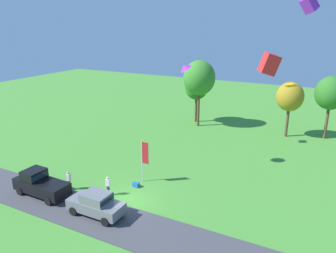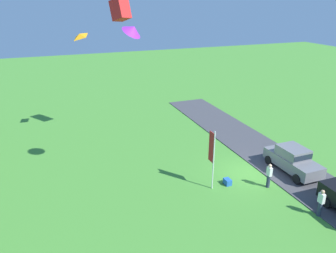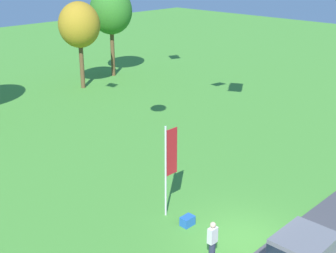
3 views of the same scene
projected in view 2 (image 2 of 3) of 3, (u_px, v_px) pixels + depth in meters
ground_plane at (250, 173)px, 23.59m from camera, size 120.00×120.00×0.00m
pavement_strip at (284, 166)px, 24.58m from camera, size 36.00×4.40×0.06m
car_sedan_near_entrance at (293, 159)px, 23.41m from camera, size 4.41×1.98×1.84m
person_beside_suv at (321, 203)px, 18.66m from camera, size 0.36×0.24×1.71m
person_on_lawn at (269, 176)px, 21.52m from camera, size 0.36×0.24×1.71m
flag_banner at (212, 152)px, 20.96m from camera, size 0.71×0.08×4.08m
cooler_box at (227, 182)px, 22.09m from camera, size 0.56×0.40×0.40m
kite_diamond_low_drifter at (80, 36)px, 26.07m from camera, size 1.37×1.42×0.66m
kite_delta_topmost at (133, 30)px, 18.32m from camera, size 1.65×1.65×0.99m
kite_box_trailing_tail at (120, 10)px, 25.18m from camera, size 1.89×1.63×1.87m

